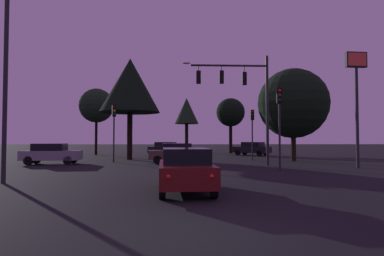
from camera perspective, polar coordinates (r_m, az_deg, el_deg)
name	(u,v)px	position (r m, az deg, el deg)	size (l,w,h in m)	color
ground_plane	(186,158)	(30.50, -1.06, -5.50)	(168.00, 168.00, 0.00)	black
traffic_signal_mast_arm	(242,90)	(22.18, 9.07, 6.86)	(6.01, 0.42, 7.67)	#232326
traffic_light_corner_left	(114,122)	(25.62, -14.02, 1.07)	(0.37, 0.39, 4.54)	#232326
traffic_light_corner_right	(252,124)	(27.83, 10.92, 0.63)	(0.32, 0.36, 4.41)	#232326
traffic_light_median	(279,112)	(18.99, 15.64, 2.75)	(0.32, 0.36, 4.84)	#232326
car_nearside_lane	(185,169)	(11.01, -1.23, -7.48)	(2.03, 4.10, 1.52)	#4C0F0F
car_crossing_left	(175,153)	(23.80, -3.10, -4.56)	(4.11, 2.14, 1.52)	#473828
car_crossing_right	(51,153)	(25.17, -24.25, -4.24)	(4.25, 2.16, 1.52)	gray
car_far_lane	(166,149)	(35.24, -4.67, -3.74)	(4.27, 2.71, 1.52)	black
car_parked_lot	(252,148)	(35.91, 10.88, -3.68)	(4.27, 4.00, 1.52)	black
parking_lot_lamp_post	(6,58)	(15.64, -30.79, 10.88)	(1.70, 0.36, 8.35)	#232326
store_sign_illuminated	(356,83)	(22.90, 27.77, 7.21)	(1.41, 0.37, 7.46)	#232326
tree_behind_sign	(96,106)	(38.66, -17.01, 3.90)	(4.02, 4.02, 7.82)	black
tree_left_far	(130,86)	(29.06, -11.21, 7.57)	(5.40, 5.40, 9.16)	black
tree_center_horizon	(231,113)	(41.80, 7.03, 2.78)	(3.77, 3.77, 7.28)	black
tree_right_cluster	(187,111)	(43.96, -0.99, 3.04)	(3.38, 3.38, 7.65)	black
tree_lot_edge	(293,104)	(28.12, 17.92, 4.26)	(5.94, 5.94, 7.86)	black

